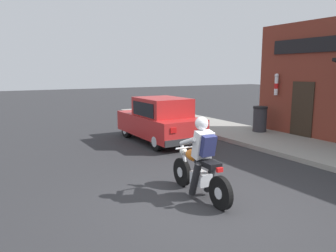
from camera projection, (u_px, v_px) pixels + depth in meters
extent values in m
plane|color=#2B2B2D|center=(209.00, 206.00, 6.11)|extent=(80.00, 80.00, 0.00)
cube|color=gray|center=(277.00, 142.00, 11.23)|extent=(2.60, 22.00, 0.14)
cube|color=#2D2319|center=(302.00, 111.00, 11.77)|extent=(0.04, 0.90, 2.10)
cylinder|color=white|center=(276.00, 86.00, 12.58)|extent=(0.14, 0.14, 0.70)
cylinder|color=red|center=(276.00, 86.00, 12.58)|extent=(0.15, 0.15, 0.20)
sphere|color=silver|center=(277.00, 76.00, 12.51)|extent=(0.16, 0.16, 0.16)
cylinder|color=black|center=(182.00, 172.00, 7.14)|extent=(0.13, 0.62, 0.62)
cylinder|color=silver|center=(182.00, 172.00, 7.14)|extent=(0.13, 0.22, 0.22)
cylinder|color=black|center=(221.00, 193.00, 5.92)|extent=(0.13, 0.62, 0.62)
cylinder|color=silver|center=(221.00, 193.00, 5.92)|extent=(0.13, 0.22, 0.22)
cube|color=silver|center=(201.00, 178.00, 6.47)|extent=(0.30, 0.41, 0.24)
ellipsoid|color=orange|center=(195.00, 155.00, 6.62)|extent=(0.32, 0.53, 0.24)
cube|color=black|center=(208.00, 163.00, 6.21)|extent=(0.29, 0.57, 0.10)
cylinder|color=silver|center=(184.00, 159.00, 7.00)|extent=(0.09, 0.33, 0.68)
cylinder|color=silver|center=(187.00, 147.00, 6.85)|extent=(0.56, 0.07, 0.04)
sphere|color=silver|center=(183.00, 151.00, 7.02)|extent=(0.16, 0.16, 0.16)
cylinder|color=silver|center=(220.00, 188.00, 6.21)|extent=(0.11, 0.55, 0.08)
cube|color=red|center=(220.00, 170.00, 5.89)|extent=(0.12, 0.07, 0.08)
cylinder|color=black|center=(195.00, 179.00, 6.32)|extent=(0.16, 0.36, 0.71)
cylinder|color=black|center=(211.00, 176.00, 6.48)|extent=(0.16, 0.36, 0.71)
cube|color=silver|center=(203.00, 145.00, 6.31)|extent=(0.35, 0.34, 0.57)
cylinder|color=silver|center=(188.00, 141.00, 6.42)|extent=(0.11, 0.52, 0.26)
cylinder|color=silver|center=(205.00, 139.00, 6.60)|extent=(0.11, 0.52, 0.26)
sphere|color=silver|center=(202.00, 123.00, 6.29)|extent=(0.26, 0.26, 0.26)
cube|color=navy|center=(208.00, 145.00, 6.17)|extent=(0.29, 0.25, 0.42)
cylinder|color=black|center=(127.00, 130.00, 12.28)|extent=(0.18, 0.60, 0.60)
cylinder|color=silver|center=(127.00, 130.00, 12.28)|extent=(0.20, 0.33, 0.33)
cylinder|color=black|center=(160.00, 126.00, 12.98)|extent=(0.18, 0.60, 0.60)
cylinder|color=silver|center=(160.00, 126.00, 12.98)|extent=(0.20, 0.33, 0.33)
cylinder|color=black|center=(157.00, 142.00, 10.23)|extent=(0.18, 0.60, 0.60)
cylinder|color=silver|center=(157.00, 142.00, 10.23)|extent=(0.20, 0.33, 0.33)
cylinder|color=black|center=(195.00, 137.00, 10.93)|extent=(0.18, 0.60, 0.60)
cylinder|color=silver|center=(195.00, 137.00, 10.93)|extent=(0.20, 0.33, 0.33)
cube|color=red|center=(159.00, 125.00, 11.55)|extent=(1.66, 3.71, 0.70)
cube|color=red|center=(162.00, 107.00, 11.23)|extent=(1.45, 1.91, 0.66)
cube|color=black|center=(151.00, 106.00, 11.98)|extent=(1.33, 0.35, 0.51)
cube|color=black|center=(143.00, 109.00, 10.88)|extent=(0.04, 1.52, 0.46)
cube|color=black|center=(180.00, 107.00, 11.59)|extent=(0.04, 1.52, 0.46)
cube|color=silver|center=(125.00, 116.00, 12.87)|extent=(0.24, 0.04, 0.14)
cube|color=red|center=(173.00, 130.00, 9.69)|extent=(0.20, 0.04, 0.16)
cube|color=silver|center=(148.00, 114.00, 13.37)|extent=(0.24, 0.04, 0.14)
cube|color=red|center=(201.00, 127.00, 10.19)|extent=(0.20, 0.04, 0.16)
cube|color=#28282B|center=(137.00, 124.00, 13.16)|extent=(1.61, 0.13, 0.20)
cube|color=#28282B|center=(187.00, 141.00, 10.03)|extent=(1.61, 0.13, 0.20)
cylinder|color=#2D2D33|center=(260.00, 120.00, 12.73)|extent=(0.52, 0.52, 0.90)
cylinder|color=black|center=(260.00, 107.00, 12.65)|extent=(0.56, 0.56, 0.08)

